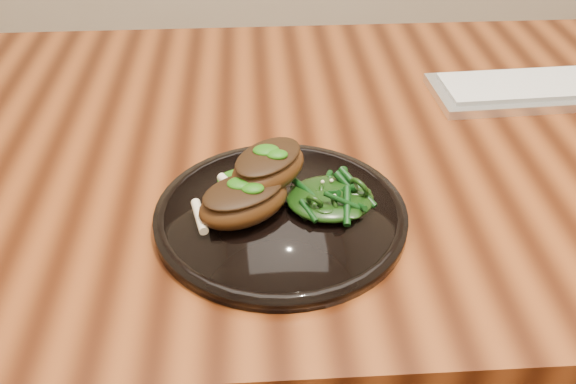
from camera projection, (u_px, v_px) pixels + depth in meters
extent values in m
cube|color=#341306|center=(426.00, 145.00, 0.89)|extent=(1.60, 0.80, 0.04)
cylinder|color=#3C180D|center=(19.00, 223.00, 1.35)|extent=(0.06, 0.06, 0.71)
cylinder|color=black|center=(281.00, 216.00, 0.72)|extent=(0.28, 0.28, 0.02)
torus|color=black|center=(281.00, 215.00, 0.72)|extent=(0.28, 0.28, 0.01)
cylinder|color=black|center=(281.00, 212.00, 0.71)|extent=(0.19, 0.19, 0.00)
ellipsoid|color=#42230C|center=(244.00, 202.00, 0.69)|extent=(0.13, 0.11, 0.04)
ellipsoid|color=black|center=(243.00, 190.00, 0.68)|extent=(0.11, 0.10, 0.01)
cylinder|color=beige|center=(200.00, 216.00, 0.68)|extent=(0.02, 0.05, 0.01)
ellipsoid|color=#114707|center=(243.00, 185.00, 0.68)|extent=(0.03, 0.02, 0.01)
ellipsoid|color=#42230C|center=(268.00, 168.00, 0.71)|extent=(0.12, 0.12, 0.04)
ellipsoid|color=black|center=(268.00, 157.00, 0.70)|extent=(0.10, 0.11, 0.01)
cylinder|color=beige|center=(232.00, 188.00, 0.70)|extent=(0.03, 0.05, 0.01)
ellipsoid|color=#114707|center=(268.00, 152.00, 0.70)|extent=(0.03, 0.02, 0.01)
ellipsoid|color=#114707|center=(248.00, 179.00, 0.76)|extent=(0.07, 0.05, 0.00)
ellipsoid|color=black|center=(330.00, 198.00, 0.71)|extent=(0.10, 0.09, 0.02)
cube|color=silver|center=(568.00, 88.00, 0.97)|extent=(0.42, 0.15, 0.01)
cube|color=white|center=(570.00, 82.00, 0.97)|extent=(0.39, 0.12, 0.01)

